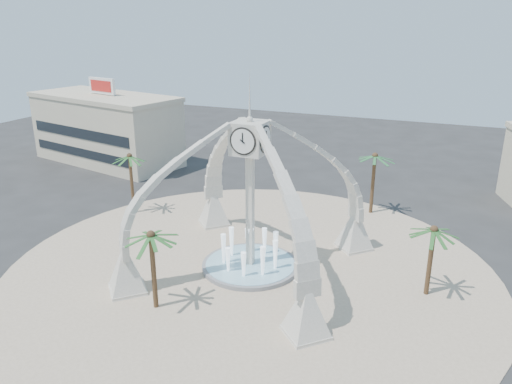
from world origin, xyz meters
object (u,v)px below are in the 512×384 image
at_px(palm_west, 130,157).
at_px(palm_south, 151,236).
at_px(fountain, 250,265).
at_px(clock_tower, 250,194).
at_px(palm_north, 375,157).
at_px(palm_east, 434,230).

xyz_separation_m(palm_west, palm_south, (12.61, -14.70, -0.55)).
relative_size(fountain, palm_south, 1.25).
relative_size(fountain, palm_west, 1.15).
xyz_separation_m(clock_tower, palm_north, (6.80, 16.41, -0.29)).
xyz_separation_m(palm_north, palm_south, (-10.62, -24.54, -0.61)).
height_order(palm_east, palm_south, palm_south).
xyz_separation_m(palm_west, palm_north, (23.24, 9.84, 0.06)).
height_order(clock_tower, fountain, clock_tower).
distance_m(palm_east, palm_north, 16.66).
height_order(palm_west, palm_south, palm_west).
bearing_deg(palm_east, palm_west, 170.20).
bearing_deg(palm_east, palm_south, -151.78).
bearing_deg(palm_west, palm_east, -9.80).
xyz_separation_m(palm_east, palm_south, (-17.65, -9.47, 0.38)).
bearing_deg(clock_tower, palm_west, 158.20).
relative_size(clock_tower, palm_east, 2.99).
height_order(fountain, palm_west, palm_west).
height_order(clock_tower, palm_north, clock_tower).
bearing_deg(clock_tower, palm_north, 67.48).
distance_m(clock_tower, palm_north, 17.77).
height_order(palm_north, palm_south, palm_north).
distance_m(fountain, palm_west, 18.64).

